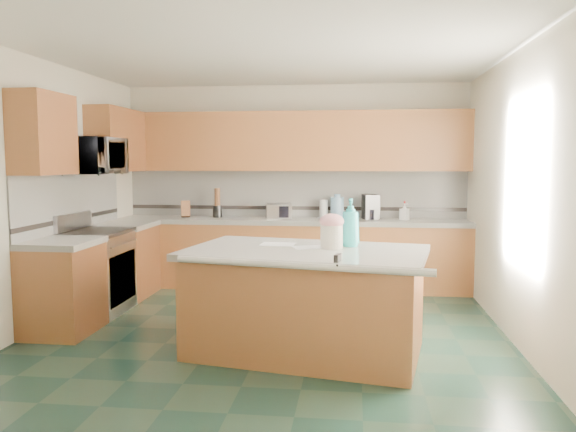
# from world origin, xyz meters

# --- Properties ---
(floor) EXTENTS (4.60, 4.60, 0.00)m
(floor) POSITION_xyz_m (0.00, 0.00, 0.00)
(floor) COLOR black
(floor) RESTS_ON ground
(ceiling) EXTENTS (4.60, 4.60, 0.00)m
(ceiling) POSITION_xyz_m (0.00, 0.00, 2.70)
(ceiling) COLOR white
(ceiling) RESTS_ON ground
(wall_back) EXTENTS (4.60, 0.04, 2.70)m
(wall_back) POSITION_xyz_m (0.00, 2.32, 1.35)
(wall_back) COLOR silver
(wall_back) RESTS_ON ground
(wall_front) EXTENTS (4.60, 0.04, 2.70)m
(wall_front) POSITION_xyz_m (0.00, -2.32, 1.35)
(wall_front) COLOR silver
(wall_front) RESTS_ON ground
(wall_left) EXTENTS (0.04, 4.60, 2.70)m
(wall_left) POSITION_xyz_m (-2.32, 0.00, 1.35)
(wall_left) COLOR silver
(wall_left) RESTS_ON ground
(wall_right) EXTENTS (0.04, 4.60, 2.70)m
(wall_right) POSITION_xyz_m (2.32, 0.00, 1.35)
(wall_right) COLOR silver
(wall_right) RESTS_ON ground
(back_base_cab) EXTENTS (4.60, 0.60, 0.86)m
(back_base_cab) POSITION_xyz_m (0.00, 2.00, 0.43)
(back_base_cab) COLOR #4B2614
(back_base_cab) RESTS_ON ground
(back_countertop) EXTENTS (4.60, 0.64, 0.06)m
(back_countertop) POSITION_xyz_m (0.00, 2.00, 0.89)
(back_countertop) COLOR silver
(back_countertop) RESTS_ON back_base_cab
(back_upper_cab) EXTENTS (4.60, 0.33, 0.78)m
(back_upper_cab) POSITION_xyz_m (0.00, 2.13, 1.94)
(back_upper_cab) COLOR #4B2614
(back_upper_cab) RESTS_ON wall_back
(back_backsplash) EXTENTS (4.60, 0.02, 0.63)m
(back_backsplash) POSITION_xyz_m (0.00, 2.29, 1.24)
(back_backsplash) COLOR silver
(back_backsplash) RESTS_ON back_countertop
(back_accent_band) EXTENTS (4.60, 0.01, 0.05)m
(back_accent_band) POSITION_xyz_m (0.00, 2.28, 1.04)
(back_accent_band) COLOR black
(back_accent_band) RESTS_ON back_countertop
(left_base_cab_rear) EXTENTS (0.60, 0.82, 0.86)m
(left_base_cab_rear) POSITION_xyz_m (-2.00, 1.29, 0.43)
(left_base_cab_rear) COLOR #4B2614
(left_base_cab_rear) RESTS_ON ground
(left_counter_rear) EXTENTS (0.64, 0.82, 0.06)m
(left_counter_rear) POSITION_xyz_m (-2.00, 1.29, 0.89)
(left_counter_rear) COLOR silver
(left_counter_rear) RESTS_ON left_base_cab_rear
(left_base_cab_front) EXTENTS (0.60, 0.72, 0.86)m
(left_base_cab_front) POSITION_xyz_m (-2.00, -0.24, 0.43)
(left_base_cab_front) COLOR #4B2614
(left_base_cab_front) RESTS_ON ground
(left_counter_front) EXTENTS (0.64, 0.72, 0.06)m
(left_counter_front) POSITION_xyz_m (-2.00, -0.24, 0.89)
(left_counter_front) COLOR silver
(left_counter_front) RESTS_ON left_base_cab_front
(left_backsplash) EXTENTS (0.02, 2.30, 0.63)m
(left_backsplash) POSITION_xyz_m (-2.29, 0.55, 1.24)
(left_backsplash) COLOR silver
(left_backsplash) RESTS_ON wall_left
(left_accent_band) EXTENTS (0.01, 2.30, 0.05)m
(left_accent_band) POSITION_xyz_m (-2.28, 0.55, 1.04)
(left_accent_band) COLOR black
(left_accent_band) RESTS_ON wall_left
(left_upper_cab_rear) EXTENTS (0.33, 1.09, 0.78)m
(left_upper_cab_rear) POSITION_xyz_m (-2.13, 1.42, 1.94)
(left_upper_cab_rear) COLOR #4B2614
(left_upper_cab_rear) RESTS_ON wall_left
(left_upper_cab_front) EXTENTS (0.33, 0.72, 0.78)m
(left_upper_cab_front) POSITION_xyz_m (-2.13, -0.24, 1.94)
(left_upper_cab_front) COLOR #4B2614
(left_upper_cab_front) RESTS_ON wall_left
(range_body) EXTENTS (0.60, 0.76, 0.88)m
(range_body) POSITION_xyz_m (-2.00, 0.50, 0.44)
(range_body) COLOR #B7B7BC
(range_body) RESTS_ON ground
(range_oven_door) EXTENTS (0.02, 0.68, 0.55)m
(range_oven_door) POSITION_xyz_m (-1.71, 0.50, 0.40)
(range_oven_door) COLOR black
(range_oven_door) RESTS_ON range_body
(range_cooktop) EXTENTS (0.62, 0.78, 0.04)m
(range_cooktop) POSITION_xyz_m (-2.00, 0.50, 0.90)
(range_cooktop) COLOR black
(range_cooktop) RESTS_ON range_body
(range_handle) EXTENTS (0.02, 0.66, 0.02)m
(range_handle) POSITION_xyz_m (-1.68, 0.50, 0.78)
(range_handle) COLOR #B7B7BC
(range_handle) RESTS_ON range_body
(range_backguard) EXTENTS (0.06, 0.76, 0.18)m
(range_backguard) POSITION_xyz_m (-2.26, 0.50, 1.02)
(range_backguard) COLOR #B7B7BC
(range_backguard) RESTS_ON range_body
(microwave) EXTENTS (0.50, 0.73, 0.41)m
(microwave) POSITION_xyz_m (-2.00, 0.50, 1.73)
(microwave) COLOR #B7B7BC
(microwave) RESTS_ON wall_left
(island_base) EXTENTS (2.10, 1.44, 0.86)m
(island_base) POSITION_xyz_m (0.41, -0.52, 0.43)
(island_base) COLOR #4B2614
(island_base) RESTS_ON ground
(island_top) EXTENTS (2.22, 1.55, 0.06)m
(island_top) POSITION_xyz_m (0.41, -0.52, 0.89)
(island_top) COLOR silver
(island_top) RESTS_ON island_base
(island_bullnose) EXTENTS (2.01, 0.43, 0.06)m
(island_bullnose) POSITION_xyz_m (0.41, -1.13, 0.89)
(island_bullnose) COLOR silver
(island_bullnose) RESTS_ON island_base
(treat_jar) EXTENTS (0.23, 0.23, 0.21)m
(treat_jar) POSITION_xyz_m (0.63, -0.44, 1.02)
(treat_jar) COLOR white
(treat_jar) RESTS_ON island_top
(treat_jar_lid) EXTENTS (0.22, 0.22, 0.13)m
(treat_jar_lid) POSITION_xyz_m (0.63, -0.44, 1.16)
(treat_jar_lid) COLOR pink
(treat_jar_lid) RESTS_ON treat_jar
(treat_jar_knob) EXTENTS (0.07, 0.02, 0.02)m
(treat_jar_knob) POSITION_xyz_m (0.63, -0.44, 1.20)
(treat_jar_knob) COLOR tan
(treat_jar_knob) RESTS_ON treat_jar_lid
(treat_jar_knob_end_l) EXTENTS (0.04, 0.04, 0.04)m
(treat_jar_knob_end_l) POSITION_xyz_m (0.60, -0.44, 1.20)
(treat_jar_knob_end_l) COLOR tan
(treat_jar_knob_end_l) RESTS_ON treat_jar_lid
(treat_jar_knob_end_r) EXTENTS (0.04, 0.04, 0.04)m
(treat_jar_knob_end_r) POSITION_xyz_m (0.67, -0.44, 1.20)
(treat_jar_knob_end_r) COLOR tan
(treat_jar_knob_end_r) RESTS_ON treat_jar_lid
(soap_bottle_island) EXTENTS (0.18, 0.19, 0.43)m
(soap_bottle_island) POSITION_xyz_m (0.79, -0.31, 1.13)
(soap_bottle_island) COLOR #2BB3BD
(soap_bottle_island) RESTS_ON island_top
(paper_sheet_a) EXTENTS (0.33, 0.30, 0.00)m
(paper_sheet_a) POSITION_xyz_m (0.43, -0.42, 0.92)
(paper_sheet_a) COLOR white
(paper_sheet_a) RESTS_ON island_top
(paper_sheet_b) EXTENTS (0.32, 0.25, 0.00)m
(paper_sheet_b) POSITION_xyz_m (0.13, -0.28, 0.92)
(paper_sheet_b) COLOR white
(paper_sheet_b) RESTS_ON island_top
(clamp_body) EXTENTS (0.06, 0.11, 0.10)m
(clamp_body) POSITION_xyz_m (0.70, -1.11, 0.93)
(clamp_body) COLOR black
(clamp_body) RESTS_ON island_top
(clamp_handle) EXTENTS (0.02, 0.08, 0.02)m
(clamp_handle) POSITION_xyz_m (0.70, -1.17, 0.91)
(clamp_handle) COLOR black
(clamp_handle) RESTS_ON island_top
(knife_block) EXTENTS (0.17, 0.19, 0.24)m
(knife_block) POSITION_xyz_m (-1.46, 2.05, 1.03)
(knife_block) COLOR #472814
(knife_block) RESTS_ON back_countertop
(utensil_crock) EXTENTS (0.13, 0.13, 0.16)m
(utensil_crock) POSITION_xyz_m (-1.02, 2.08, 1.00)
(utensil_crock) COLOR black
(utensil_crock) RESTS_ON back_countertop
(utensil_bundle) EXTENTS (0.07, 0.07, 0.23)m
(utensil_bundle) POSITION_xyz_m (-1.02, 2.08, 1.20)
(utensil_bundle) COLOR #472814
(utensil_bundle) RESTS_ON utensil_crock
(toaster_oven) EXTENTS (0.37, 0.29, 0.19)m
(toaster_oven) POSITION_xyz_m (-0.18, 2.05, 1.01)
(toaster_oven) COLOR #B7B7BC
(toaster_oven) RESTS_ON back_countertop
(toaster_oven_door) EXTENTS (0.29, 0.01, 0.15)m
(toaster_oven_door) POSITION_xyz_m (-0.18, 1.95, 1.01)
(toaster_oven_door) COLOR black
(toaster_oven_door) RESTS_ON toaster_oven
(paper_towel) EXTENTS (0.11, 0.11, 0.25)m
(paper_towel) POSITION_xyz_m (0.42, 2.10, 1.04)
(paper_towel) COLOR white
(paper_towel) RESTS_ON back_countertop
(paper_towel_base) EXTENTS (0.16, 0.16, 0.01)m
(paper_towel_base) POSITION_xyz_m (0.42, 2.10, 0.93)
(paper_towel_base) COLOR #B7B7BC
(paper_towel_base) RESTS_ON back_countertop
(water_jug) EXTENTS (0.17, 0.17, 0.29)m
(water_jug) POSITION_xyz_m (0.60, 2.06, 1.06)
(water_jug) COLOR #71A1C8
(water_jug) RESTS_ON back_countertop
(water_jug_neck) EXTENTS (0.08, 0.08, 0.04)m
(water_jug_neck) POSITION_xyz_m (0.60, 2.06, 1.23)
(water_jug_neck) COLOR #71A1C8
(water_jug_neck) RESTS_ON water_jug
(coffee_maker) EXTENTS (0.24, 0.25, 0.32)m
(coffee_maker) POSITION_xyz_m (1.03, 2.08, 1.08)
(coffee_maker) COLOR black
(coffee_maker) RESTS_ON back_countertop
(coffee_carafe) EXTENTS (0.13, 0.13, 0.13)m
(coffee_carafe) POSITION_xyz_m (1.03, 2.03, 0.99)
(coffee_carafe) COLOR black
(coffee_carafe) RESTS_ON back_countertop
(soap_bottle_back) EXTENTS (0.14, 0.14, 0.21)m
(soap_bottle_back) POSITION_xyz_m (1.47, 2.05, 1.03)
(soap_bottle_back) COLOR white
(soap_bottle_back) RESTS_ON back_countertop
(soap_back_cap) EXTENTS (0.02, 0.02, 0.03)m
(soap_back_cap) POSITION_xyz_m (1.47, 2.05, 1.15)
(soap_back_cap) COLOR red
(soap_back_cap) RESTS_ON soap_bottle_back
(window_light_proxy) EXTENTS (0.02, 1.40, 1.10)m
(window_light_proxy) POSITION_xyz_m (2.29, -0.20, 1.50)
(window_light_proxy) COLOR white
(window_light_proxy) RESTS_ON wall_right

